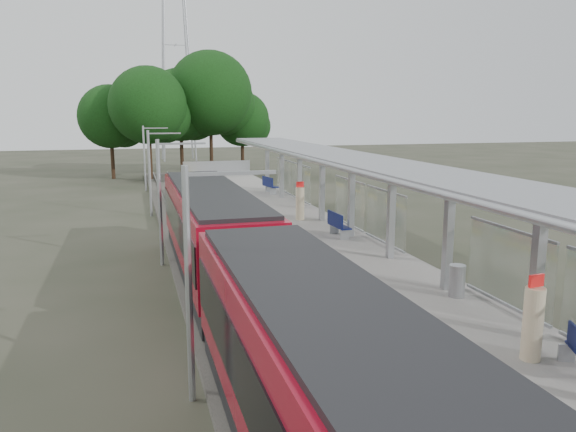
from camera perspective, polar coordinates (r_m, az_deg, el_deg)
The scene contains 14 objects.
trackbed at distance 26.00m, azimuth -8.80°, elevation -3.83°, with size 3.00×70.00×0.24m, color #59544C.
platform at distance 26.79m, azimuth 0.78°, elevation -2.44°, with size 6.00×50.00×1.00m, color gray.
tactile_strip at distance 26.09m, azimuth -4.60°, elevation -1.68°, with size 0.60×50.00×0.02m, color gold.
end_fence at distance 50.77m, azimuth -7.23°, elevation 4.89°, with size 6.00×0.10×1.20m, color #9EA0A5.
train at distance 15.26m, azimuth -4.06°, elevation -6.50°, with size 2.74×27.60×3.62m.
canopy at distance 23.17m, azimuth 7.31°, elevation 4.71°, with size 3.27×38.00×3.66m.
pylon at distance 79.29m, azimuth -11.49°, elevation 19.39°, with size 8.00×4.00×38.00m, color #9EA0A5, non-canonical shape.
tree_cluster at distance 57.79m, azimuth -10.67°, elevation 11.10°, with size 19.46×12.04×12.61m.
catenary_masts at distance 24.34m, azimuth -12.71°, elevation 1.76°, with size 2.08×48.16×5.40m.
bench_mid at distance 25.16m, azimuth 5.05°, elevation -0.81°, with size 0.57×1.65×1.11m.
bench_far at distance 38.57m, azimuth -1.91°, elevation 3.20°, with size 0.81×1.72×1.13m.
info_pillar_near at distance 13.90m, azimuth 23.61°, elevation -9.94°, with size 0.45×0.45×1.99m.
info_pillar_far at distance 29.00m, azimuth 1.23°, elevation 1.30°, with size 0.45×0.45×1.99m.
litter_bin at distance 17.79m, azimuth 16.79°, elevation -6.33°, with size 0.48×0.48×0.99m, color #9EA0A5.
Camera 1 is at (-7.39, -5.04, 6.51)m, focal length 35.00 mm.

